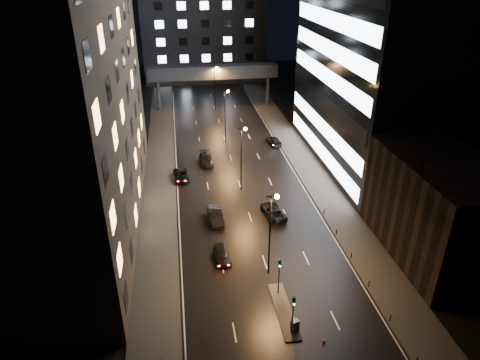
{
  "coord_description": "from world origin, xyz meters",
  "views": [
    {
      "loc": [
        -8.94,
        -29.22,
        31.5
      ],
      "look_at": [
        -0.86,
        23.57,
        4.0
      ],
      "focal_mm": 32.0,
      "sensor_mm": 36.0,
      "label": 1
    }
  ],
  "objects_px": {
    "car_toward_a": "(273,211)",
    "car_toward_b": "(274,141)",
    "car_away_c": "(181,175)",
    "car_away_d": "(206,159)",
    "car_away_b": "(215,215)",
    "utility_cabinet": "(295,325)",
    "car_away_a": "(222,255)"
  },
  "relations": [
    {
      "from": "car_toward_a",
      "to": "car_toward_b",
      "type": "xyz_separation_m",
      "value": [
        5.78,
        25.22,
        -0.06
      ]
    },
    {
      "from": "car_away_c",
      "to": "car_away_d",
      "type": "xyz_separation_m",
      "value": [
        4.47,
        5.4,
        0.09
      ]
    },
    {
      "from": "car_away_b",
      "to": "car_away_c",
      "type": "bearing_deg",
      "value": 104.09
    },
    {
      "from": "car_toward_a",
      "to": "car_toward_b",
      "type": "bearing_deg",
      "value": -109.58
    },
    {
      "from": "utility_cabinet",
      "to": "car_away_a",
      "type": "bearing_deg",
      "value": 93.4
    },
    {
      "from": "car_away_d",
      "to": "car_away_c",
      "type": "bearing_deg",
      "value": -131.88
    },
    {
      "from": "car_away_c",
      "to": "car_away_d",
      "type": "bearing_deg",
      "value": 45.38
    },
    {
      "from": "car_away_b",
      "to": "utility_cabinet",
      "type": "relative_size",
      "value": 4.48
    },
    {
      "from": "car_away_b",
      "to": "car_away_d",
      "type": "height_order",
      "value": "car_away_b"
    },
    {
      "from": "car_toward_a",
      "to": "utility_cabinet",
      "type": "xyz_separation_m",
      "value": [
        -2.52,
        -20.55,
        -0.06
      ]
    },
    {
      "from": "car_toward_a",
      "to": "car_away_a",
      "type": "bearing_deg",
      "value": 40.03
    },
    {
      "from": "car_away_c",
      "to": "utility_cabinet",
      "type": "relative_size",
      "value": 4.36
    },
    {
      "from": "car_away_a",
      "to": "car_toward_b",
      "type": "relative_size",
      "value": 0.84
    },
    {
      "from": "car_away_d",
      "to": "car_toward_a",
      "type": "bearing_deg",
      "value": -69.51
    },
    {
      "from": "car_away_d",
      "to": "car_toward_a",
      "type": "relative_size",
      "value": 0.96
    },
    {
      "from": "car_toward_b",
      "to": "car_away_c",
      "type": "bearing_deg",
      "value": 26.3
    },
    {
      "from": "car_away_c",
      "to": "car_away_d",
      "type": "height_order",
      "value": "car_away_d"
    },
    {
      "from": "car_away_a",
      "to": "car_toward_a",
      "type": "xyz_separation_m",
      "value": [
        8.14,
        8.64,
        0.07
      ]
    },
    {
      "from": "car_away_b",
      "to": "car_away_a",
      "type": "bearing_deg",
      "value": -94.4
    },
    {
      "from": "car_away_b",
      "to": "utility_cabinet",
      "type": "distance_m",
      "value": 21.21
    },
    {
      "from": "car_toward_b",
      "to": "car_away_a",
      "type": "bearing_deg",
      "value": 59.91
    },
    {
      "from": "car_away_b",
      "to": "car_away_d",
      "type": "relative_size",
      "value": 0.94
    },
    {
      "from": "utility_cabinet",
      "to": "car_toward_b",
      "type": "bearing_deg",
      "value": 57.89
    },
    {
      "from": "car_away_d",
      "to": "car_toward_a",
      "type": "distance_m",
      "value": 20.02
    },
    {
      "from": "car_away_c",
      "to": "car_away_d",
      "type": "relative_size",
      "value": 0.92
    },
    {
      "from": "car_away_c",
      "to": "car_toward_b",
      "type": "bearing_deg",
      "value": 29.01
    },
    {
      "from": "car_away_c",
      "to": "car_toward_b",
      "type": "xyz_separation_m",
      "value": [
        18.0,
        12.16,
        0.02
      ]
    },
    {
      "from": "car_away_b",
      "to": "car_toward_b",
      "type": "distance_m",
      "value": 28.82
    },
    {
      "from": "car_away_a",
      "to": "car_away_d",
      "type": "height_order",
      "value": "car_away_d"
    },
    {
      "from": "utility_cabinet",
      "to": "car_toward_a",
      "type": "bearing_deg",
      "value": 61.18
    },
    {
      "from": "car_away_b",
      "to": "utility_cabinet",
      "type": "height_order",
      "value": "car_away_b"
    },
    {
      "from": "car_away_a",
      "to": "car_toward_b",
      "type": "xyz_separation_m",
      "value": [
        13.92,
        33.86,
        0.01
      ]
    }
  ]
}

